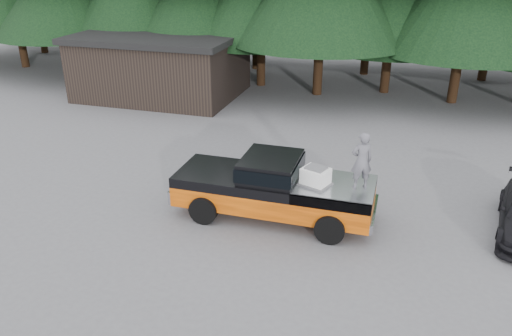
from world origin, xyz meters
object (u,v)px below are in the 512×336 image
(pickup_truck, at_px, (274,196))
(air_compressor, at_px, (316,177))
(man_on_bed, at_px, (362,161))
(utility_building, at_px, (162,64))

(pickup_truck, xyz_separation_m, air_compressor, (1.26, -0.24, 0.91))
(air_compressor, relative_size, man_on_bed, 0.44)
(air_compressor, distance_m, utility_building, 15.54)
(air_compressor, xyz_separation_m, utility_building, (-10.47, 11.49, 0.09))
(man_on_bed, relative_size, utility_building, 0.19)
(pickup_truck, relative_size, air_compressor, 8.47)
(air_compressor, distance_m, man_on_bed, 1.35)
(pickup_truck, distance_m, utility_building, 14.56)
(pickup_truck, distance_m, air_compressor, 1.58)
(man_on_bed, distance_m, utility_building, 16.25)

